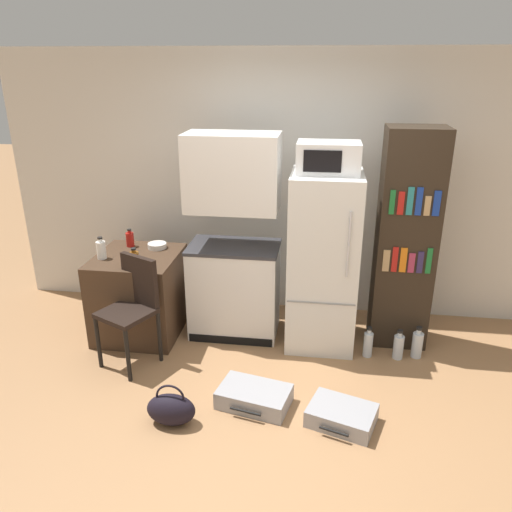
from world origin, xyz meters
The scene contains 18 objects.
ground_plane centered at (0.00, 0.00, 0.00)m, with size 24.00×24.00×0.00m, color #A3754C.
wall_back centered at (0.20, 2.00, 1.31)m, with size 6.40×0.10×2.62m.
side_table centered at (-1.45, 1.20, 0.40)m, with size 0.76×0.79×0.80m.
kitchen_hutch centered at (-0.55, 1.34, 0.89)m, with size 0.84×0.53×1.91m.
refrigerator centered at (0.28, 1.28, 0.80)m, with size 0.61×0.67×1.61m.
microwave centered at (0.27, 1.28, 1.74)m, with size 0.52×0.35×0.26m.
bookshelf centered at (0.99, 1.40, 0.99)m, with size 0.51×0.40×1.99m.
bottle_milk_white centered at (-1.73, 1.09, 0.89)m, with size 0.08×0.08×0.21m.
bottle_ketchup_red centered at (-1.59, 1.44, 0.87)m, with size 0.08×0.08×0.18m.
bottle_amber_beer centered at (-1.35, 0.93, 0.87)m, with size 0.08×0.08×0.18m.
bowl centered at (-1.32, 1.42, 0.82)m, with size 0.18×0.18×0.05m.
chair centered at (-1.31, 0.72, 0.58)m, with size 0.54×0.54×0.96m.
suitcase_large_flat centered at (0.46, 0.11, 0.07)m, with size 0.55×0.47×0.13m.
suitcase_small_flat centered at (-0.20, 0.24, 0.07)m, with size 0.60×0.44×0.14m.
handbag centered at (-0.77, -0.06, 0.12)m, with size 0.36×0.20×0.33m.
water_bottle_front centered at (1.15, 1.10, 0.13)m, with size 0.10×0.10×0.30m.
water_bottle_middle centered at (0.71, 1.05, 0.12)m, with size 0.08×0.08×0.29m.
water_bottle_back centered at (0.98, 1.06, 0.12)m, with size 0.09×0.09×0.28m.
Camera 1 is at (0.25, -2.92, 2.48)m, focal length 35.00 mm.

